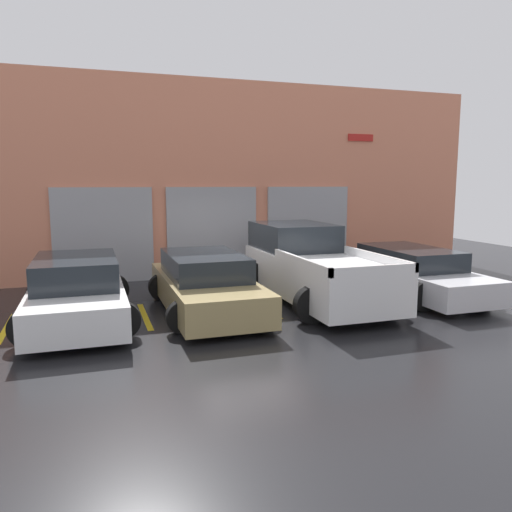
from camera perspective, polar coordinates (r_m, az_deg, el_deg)
ground_plane at (r=12.42m, az=-0.82°, el=-4.67°), size 28.00×28.00×0.00m
shophouse_building at (r=15.26m, az=-4.64°, el=8.54°), size 17.19×0.68×5.80m
pickup_truck at (r=12.03m, az=6.29°, el=-1.15°), size 2.43×5.11×1.77m
sedan_white at (r=10.73m, az=-19.77°, el=-3.86°), size 2.23×4.48×1.32m
sedan_side at (r=13.17m, az=17.31°, el=-1.79°), size 2.17×4.79×1.18m
van_right at (r=10.98m, az=-5.80°, el=-3.25°), size 2.17×4.61×1.27m
parking_stripe_far_left at (r=10.96m, az=-26.60°, el=-7.32°), size 0.12×2.20×0.01m
parking_stripe_left at (r=10.88m, az=-12.58°, el=-6.73°), size 0.12×2.20×0.01m
parking_stripe_centre at (r=11.44m, az=0.80°, el=-5.79°), size 0.12×2.20×0.01m
parking_stripe_right at (r=12.54m, az=12.34°, el=-4.72°), size 0.12×2.20×0.01m
parking_stripe_far_right at (r=14.06m, az=21.69°, el=-3.71°), size 0.12×2.20×0.01m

